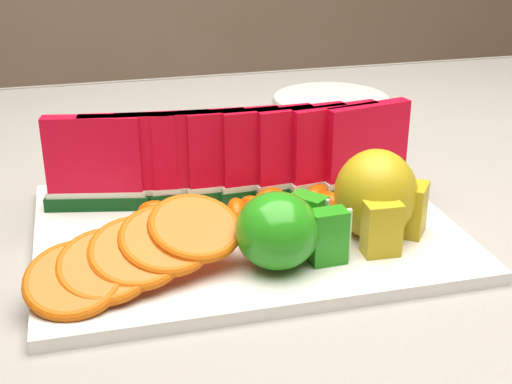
# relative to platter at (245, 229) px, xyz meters

# --- Properties ---
(table) EXTENTS (1.40, 0.90, 0.75)m
(table) POSITION_rel_platter_xyz_m (0.00, 0.11, -0.11)
(table) COLOR #503121
(table) RESTS_ON ground
(tablecloth) EXTENTS (1.53, 1.03, 0.20)m
(tablecloth) POSITION_rel_platter_xyz_m (0.00, 0.11, -0.05)
(tablecloth) COLOR slate
(tablecloth) RESTS_ON table
(platter) EXTENTS (0.40, 0.30, 0.01)m
(platter) POSITION_rel_platter_xyz_m (0.00, 0.00, 0.00)
(platter) COLOR silver
(platter) RESTS_ON tablecloth
(apple_cluster) EXTENTS (0.11, 0.10, 0.07)m
(apple_cluster) POSITION_rel_platter_xyz_m (0.01, -0.08, 0.04)
(apple_cluster) COLOR #29890A
(apple_cluster) RESTS_ON platter
(pear_cluster) EXTENTS (0.10, 0.10, 0.09)m
(pear_cluster) POSITION_rel_platter_xyz_m (0.11, -0.05, 0.04)
(pear_cluster) COLOR #AC8511
(pear_cluster) RESTS_ON platter
(side_plate) EXTENTS (0.23, 0.23, 0.01)m
(side_plate) POSITION_rel_platter_xyz_m (0.24, 0.41, -0.00)
(side_plate) COLOR silver
(side_plate) RESTS_ON tablecloth
(fork) EXTENTS (0.04, 0.20, 0.00)m
(fork) POSITION_rel_platter_xyz_m (-0.14, 0.28, -0.00)
(fork) COLOR silver
(fork) RESTS_ON tablecloth
(watermelon_row) EXTENTS (0.39, 0.07, 0.10)m
(watermelon_row) POSITION_rel_platter_xyz_m (0.00, 0.06, 0.05)
(watermelon_row) COLOR #0D3910
(watermelon_row) RESTS_ON platter
(orange_fan_front) EXTENTS (0.20, 0.13, 0.05)m
(orange_fan_front) POSITION_rel_platter_xyz_m (-0.11, -0.08, 0.03)
(orange_fan_front) COLOR red
(orange_fan_front) RESTS_ON platter
(orange_fan_back) EXTENTS (0.33, 0.10, 0.04)m
(orange_fan_back) POSITION_rel_platter_xyz_m (-0.00, 0.13, 0.03)
(orange_fan_back) COLOR red
(orange_fan_back) RESTS_ON platter
(tangerine_segments) EXTENTS (0.24, 0.07, 0.02)m
(tangerine_segments) POSITION_rel_platter_xyz_m (0.02, 0.01, 0.02)
(tangerine_segments) COLOR #FE4412
(tangerine_segments) RESTS_ON platter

